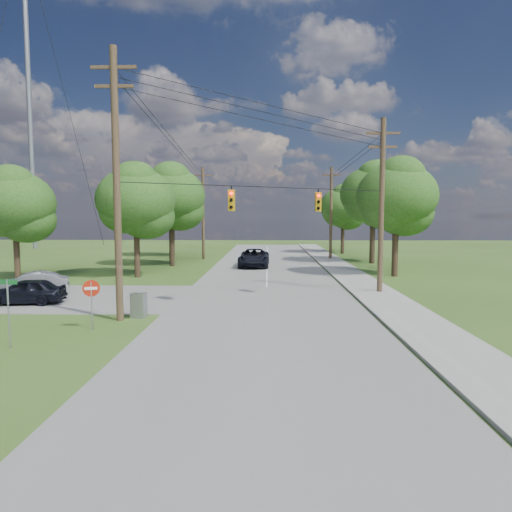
{
  "coord_description": "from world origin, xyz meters",
  "views": [
    {
      "loc": [
        2.08,
        -19.71,
        4.68
      ],
      "look_at": [
        1.43,
        5.0,
        2.53
      ],
      "focal_mm": 32.0,
      "sensor_mm": 36.0,
      "label": 1
    }
  ],
  "objects_px": {
    "car_cross_silver": "(31,284)",
    "control_cabinet": "(139,305)",
    "pole_sw": "(117,181)",
    "car_main_north": "(254,258)",
    "car_cross_dark": "(25,291)",
    "pole_north_w": "(203,212)",
    "pole_ne": "(382,203)",
    "do_not_enter_sign": "(91,293)",
    "pole_north_e": "(331,212)"
  },
  "relations": [
    {
      "from": "pole_north_w",
      "to": "pole_north_e",
      "type": "bearing_deg",
      "value": 0.0
    },
    {
      "from": "pole_north_e",
      "to": "car_cross_silver",
      "type": "relative_size",
      "value": 2.39
    },
    {
      "from": "control_cabinet",
      "to": "pole_sw",
      "type": "bearing_deg",
      "value": -135.6
    },
    {
      "from": "car_main_north",
      "to": "do_not_enter_sign",
      "type": "height_order",
      "value": "do_not_enter_sign"
    },
    {
      "from": "pole_north_w",
      "to": "car_cross_silver",
      "type": "distance_m",
      "value": 24.86
    },
    {
      "from": "car_cross_silver",
      "to": "car_main_north",
      "type": "height_order",
      "value": "car_main_north"
    },
    {
      "from": "pole_north_w",
      "to": "car_cross_silver",
      "type": "height_order",
      "value": "pole_north_w"
    },
    {
      "from": "pole_ne",
      "to": "car_main_north",
      "type": "relative_size",
      "value": 1.78
    },
    {
      "from": "pole_ne",
      "to": "pole_north_w",
      "type": "height_order",
      "value": "pole_ne"
    },
    {
      "from": "pole_north_w",
      "to": "do_not_enter_sign",
      "type": "bearing_deg",
      "value": -90.34
    },
    {
      "from": "car_cross_silver",
      "to": "pole_north_w",
      "type": "bearing_deg",
      "value": 142.6
    },
    {
      "from": "car_cross_dark",
      "to": "car_cross_silver",
      "type": "distance_m",
      "value": 2.81
    },
    {
      "from": "pole_sw",
      "to": "pole_north_w",
      "type": "xyz_separation_m",
      "value": [
        -0.4,
        29.6,
        -1.1
      ]
    },
    {
      "from": "do_not_enter_sign",
      "to": "pole_north_w",
      "type": "bearing_deg",
      "value": 72.79
    },
    {
      "from": "car_main_north",
      "to": "car_cross_dark",
      "type": "bearing_deg",
      "value": -121.3
    },
    {
      "from": "car_cross_silver",
      "to": "control_cabinet",
      "type": "distance_m",
      "value": 9.81
    },
    {
      "from": "car_cross_silver",
      "to": "do_not_enter_sign",
      "type": "xyz_separation_m",
      "value": [
        6.72,
        -7.89,
        0.82
      ]
    },
    {
      "from": "pole_ne",
      "to": "do_not_enter_sign",
      "type": "height_order",
      "value": "pole_ne"
    },
    {
      "from": "pole_sw",
      "to": "do_not_enter_sign",
      "type": "height_order",
      "value": "pole_sw"
    },
    {
      "from": "car_cross_dark",
      "to": "control_cabinet",
      "type": "height_order",
      "value": "car_cross_dark"
    },
    {
      "from": "control_cabinet",
      "to": "pole_north_e",
      "type": "bearing_deg",
      "value": 76.53
    },
    {
      "from": "pole_ne",
      "to": "control_cabinet",
      "type": "height_order",
      "value": "pole_ne"
    },
    {
      "from": "control_cabinet",
      "to": "do_not_enter_sign",
      "type": "relative_size",
      "value": 0.56
    },
    {
      "from": "pole_north_e",
      "to": "pole_sw",
      "type": "bearing_deg",
      "value": -114.52
    },
    {
      "from": "car_cross_silver",
      "to": "do_not_enter_sign",
      "type": "relative_size",
      "value": 2.0
    },
    {
      "from": "pole_north_e",
      "to": "control_cabinet",
      "type": "bearing_deg",
      "value": -113.71
    },
    {
      "from": "pole_north_e",
      "to": "car_cross_dark",
      "type": "height_order",
      "value": "pole_north_e"
    },
    {
      "from": "pole_north_w",
      "to": "car_cross_dark",
      "type": "xyz_separation_m",
      "value": [
        -5.83,
        -26.07,
        -4.41
      ]
    },
    {
      "from": "pole_north_w",
      "to": "car_cross_dark",
      "type": "height_order",
      "value": "pole_north_w"
    },
    {
      "from": "pole_north_e",
      "to": "pole_north_w",
      "type": "distance_m",
      "value": 13.9
    },
    {
      "from": "pole_ne",
      "to": "pole_north_w",
      "type": "bearing_deg",
      "value": 122.29
    },
    {
      "from": "car_main_north",
      "to": "do_not_enter_sign",
      "type": "bearing_deg",
      "value": -103.18
    },
    {
      "from": "pole_north_w",
      "to": "control_cabinet",
      "type": "distance_m",
      "value": 29.49
    },
    {
      "from": "pole_north_e",
      "to": "pole_north_w",
      "type": "relative_size",
      "value": 1.0
    },
    {
      "from": "control_cabinet",
      "to": "car_cross_silver",
      "type": "bearing_deg",
      "value": 155.12
    },
    {
      "from": "control_cabinet",
      "to": "pole_ne",
      "type": "bearing_deg",
      "value": 39.33
    },
    {
      "from": "do_not_enter_sign",
      "to": "pole_ne",
      "type": "bearing_deg",
      "value": 16.76
    },
    {
      "from": "pole_sw",
      "to": "car_main_north",
      "type": "bearing_deg",
      "value": 76.19
    },
    {
      "from": "pole_ne",
      "to": "car_cross_dark",
      "type": "relative_size",
      "value": 2.61
    },
    {
      "from": "control_cabinet",
      "to": "do_not_enter_sign",
      "type": "distance_m",
      "value": 2.77
    },
    {
      "from": "pole_sw",
      "to": "car_cross_silver",
      "type": "bearing_deg",
      "value": 140.01
    },
    {
      "from": "pole_ne",
      "to": "car_cross_silver",
      "type": "bearing_deg",
      "value": -175.95
    },
    {
      "from": "pole_sw",
      "to": "car_main_north",
      "type": "xyz_separation_m",
      "value": [
        5.39,
        21.93,
        -5.38
      ]
    },
    {
      "from": "car_cross_silver",
      "to": "car_main_north",
      "type": "bearing_deg",
      "value": 120.22
    },
    {
      "from": "pole_sw",
      "to": "do_not_enter_sign",
      "type": "relative_size",
      "value": 5.75
    },
    {
      "from": "pole_sw",
      "to": "pole_ne",
      "type": "relative_size",
      "value": 1.14
    },
    {
      "from": "do_not_enter_sign",
      "to": "car_main_north",
      "type": "bearing_deg",
      "value": 58.98
    },
    {
      "from": "car_cross_silver",
      "to": "control_cabinet",
      "type": "xyz_separation_m",
      "value": [
        8.02,
        -5.64,
        -0.14
      ]
    },
    {
      "from": "car_cross_silver",
      "to": "do_not_enter_sign",
      "type": "distance_m",
      "value": 10.4
    },
    {
      "from": "pole_sw",
      "to": "control_cabinet",
      "type": "xyz_separation_m",
      "value": [
        0.72,
        0.49,
        -5.65
      ]
    }
  ]
}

